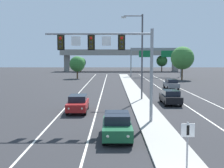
% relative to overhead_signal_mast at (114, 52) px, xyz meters
% --- Properties ---
extents(median_island, '(2.40, 110.00, 0.15)m').
position_rel_overhead_signal_mast_xyz_m(median_island, '(3.08, 5.63, -5.45)').
color(median_island, '#9E9B93').
rests_on(median_island, ground).
extents(lane_stripe_oncoming_center, '(0.14, 100.00, 0.01)m').
position_rel_overhead_signal_mast_xyz_m(lane_stripe_oncoming_center, '(-1.62, 12.63, -5.52)').
color(lane_stripe_oncoming_center, silver).
rests_on(lane_stripe_oncoming_center, ground).
extents(lane_stripe_receding_center, '(0.14, 100.00, 0.01)m').
position_rel_overhead_signal_mast_xyz_m(lane_stripe_receding_center, '(7.78, 12.63, -5.52)').
color(lane_stripe_receding_center, silver).
rests_on(lane_stripe_receding_center, ground).
extents(edge_stripe_left, '(0.14, 100.00, 0.01)m').
position_rel_overhead_signal_mast_xyz_m(edge_stripe_left, '(-4.92, 12.63, -5.52)').
color(edge_stripe_left, silver).
rests_on(edge_stripe_left, ground).
extents(edge_stripe_right, '(0.14, 100.00, 0.01)m').
position_rel_overhead_signal_mast_xyz_m(edge_stripe_right, '(11.08, 12.63, -5.52)').
color(edge_stripe_right, silver).
rests_on(edge_stripe_right, ground).
extents(overhead_signal_mast, '(8.30, 0.44, 7.20)m').
position_rel_overhead_signal_mast_xyz_m(overhead_signal_mast, '(0.00, 0.00, 0.00)').
color(overhead_signal_mast, gray).
rests_on(overhead_signal_mast, median_island).
extents(median_sign_post, '(0.60, 0.10, 2.20)m').
position_rel_overhead_signal_mast_xyz_m(median_sign_post, '(3.19, -9.97, -3.94)').
color(median_sign_post, gray).
rests_on(median_sign_post, median_island).
extents(street_lamp_median, '(2.58, 0.28, 10.00)m').
position_rel_overhead_signal_mast_xyz_m(street_lamp_median, '(3.21, 11.97, 0.27)').
color(street_lamp_median, '#4C4C51').
rests_on(street_lamp_median, median_island).
extents(car_oncoming_green, '(1.84, 4.48, 1.58)m').
position_rel_overhead_signal_mast_xyz_m(car_oncoming_green, '(0.18, -4.20, -4.71)').
color(car_oncoming_green, '#195633').
rests_on(car_oncoming_green, ground).
extents(car_oncoming_red, '(1.88, 4.49, 1.58)m').
position_rel_overhead_signal_mast_xyz_m(car_oncoming_red, '(-3.35, 4.55, -4.71)').
color(car_oncoming_red, maroon).
rests_on(car_oncoming_red, ground).
extents(car_receding_black, '(1.83, 4.48, 1.58)m').
position_rel_overhead_signal_mast_xyz_m(car_receding_black, '(6.26, 8.91, -4.71)').
color(car_receding_black, black).
rests_on(car_receding_black, ground).
extents(car_receding_grey, '(1.91, 4.51, 1.58)m').
position_rel_overhead_signal_mast_xyz_m(car_receding_grey, '(9.44, 24.05, -4.71)').
color(car_receding_grey, slate).
rests_on(car_receding_grey, ground).
extents(highway_sign_gantry, '(13.28, 0.42, 7.50)m').
position_rel_overhead_signal_mast_xyz_m(highway_sign_gantry, '(11.28, 52.64, 0.64)').
color(highway_sign_gantry, gray).
rests_on(highway_sign_gantry, ground).
extents(overpass_bridge, '(42.40, 6.40, 7.65)m').
position_rel_overhead_signal_mast_xyz_m(overpass_bridge, '(3.08, 80.27, 0.25)').
color(overpass_bridge, gray).
rests_on(overpass_bridge, ground).
extents(tree_far_right_a, '(3.87, 3.87, 5.60)m').
position_rel_overhead_signal_mast_xyz_m(tree_far_right_a, '(17.40, 79.37, -1.88)').
color(tree_far_right_a, '#4C3823').
rests_on(tree_far_right_a, ground).
extents(tree_far_left_c, '(3.66, 3.66, 5.30)m').
position_rel_overhead_signal_mast_xyz_m(tree_far_left_c, '(-8.35, 45.91, -2.07)').
color(tree_far_left_c, '#4C3823').
rests_on(tree_far_left_c, ground).
extents(tree_far_left_b, '(3.44, 3.44, 4.97)m').
position_rel_overhead_signal_mast_xyz_m(tree_far_left_b, '(-10.64, 74.89, -2.29)').
color(tree_far_left_b, '#4C3823').
rests_on(tree_far_left_b, ground).
extents(tree_far_right_c, '(5.16, 5.16, 7.46)m').
position_rel_overhead_signal_mast_xyz_m(tree_far_right_c, '(15.64, 42.52, -0.65)').
color(tree_far_right_c, '#4C3823').
rests_on(tree_far_right_c, ground).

